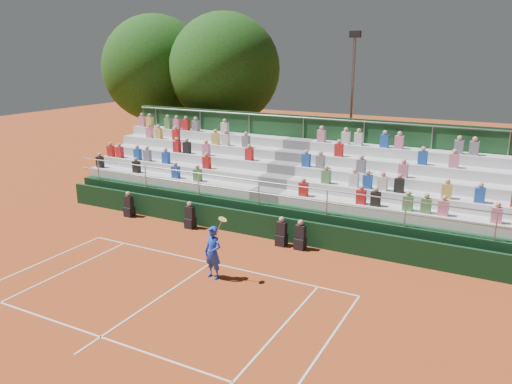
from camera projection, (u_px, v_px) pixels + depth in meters
The scene contains 8 objects.
ground at pixel (211, 263), 18.05m from camera, with size 90.00×90.00×0.00m, color #A8431C.
courtside_wall at pixel (253, 224), 20.64m from camera, with size 20.00×0.15×1.00m, color black.
line_officials at pixel (220, 223), 20.85m from camera, with size 8.97×0.40×1.19m.
grandstand at pixel (285, 192), 23.25m from camera, with size 20.00×5.20×4.40m.
tennis_player at pixel (213, 253), 16.64m from camera, with size 0.90×0.55×2.22m.
tree_west at pixel (156, 69), 31.73m from camera, with size 6.68×6.68×9.66m.
tree_east at pixel (224, 70), 29.78m from camera, with size 6.64×6.64×9.67m.
floodlight_mast at pixel (352, 98), 27.47m from camera, with size 0.60×0.25×8.44m.
Camera 1 is at (9.19, -14.00, 7.40)m, focal length 35.00 mm.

